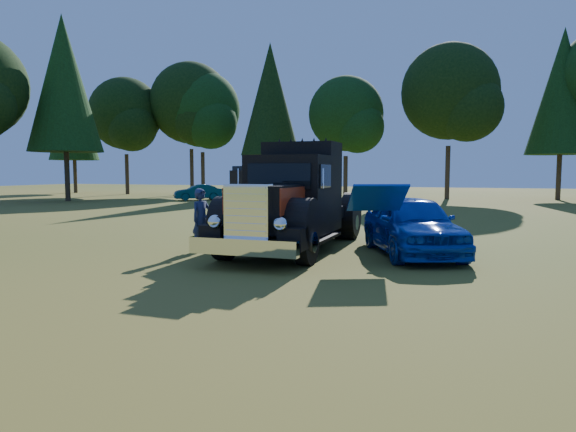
# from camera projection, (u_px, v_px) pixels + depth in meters

# --- Properties ---
(ground) EXTENTS (120.00, 120.00, 0.00)m
(ground) POSITION_uv_depth(u_px,v_px,m) (241.00, 256.00, 13.24)
(ground) COLOR #3A4F17
(ground) RESTS_ON ground
(treeline) EXTENTS (72.10, 25.78, 13.84)m
(treeline) POSITION_uv_depth(u_px,v_px,m) (368.00, 98.00, 39.87)
(treeline) COLOR #2D2116
(treeline) RESTS_ON ground
(diamond_t_truck) EXTENTS (3.25, 7.16, 3.00)m
(diamond_t_truck) POSITION_uv_depth(u_px,v_px,m) (292.00, 204.00, 14.10)
(diamond_t_truck) COLOR black
(diamond_t_truck) RESTS_ON ground
(hotrod_coupe) EXTENTS (3.49, 4.99, 1.89)m
(hotrod_coupe) POSITION_uv_depth(u_px,v_px,m) (412.00, 224.00, 13.38)
(hotrod_coupe) COLOR #072BA7
(hotrod_coupe) RESTS_ON ground
(spectator_near) EXTENTS (0.61, 0.73, 1.71)m
(spectator_near) POSITION_uv_depth(u_px,v_px,m) (202.00, 220.00, 13.96)
(spectator_near) COLOR #202B4B
(spectator_near) RESTS_ON ground
(spectator_far) EXTENTS (1.02, 0.97, 1.66)m
(spectator_far) POSITION_uv_depth(u_px,v_px,m) (251.00, 216.00, 15.40)
(spectator_far) COLOR #222450
(spectator_far) RESTS_ON ground
(distant_teal_car) EXTENTS (3.56, 3.18, 1.17)m
(distant_teal_car) POSITION_uv_depth(u_px,v_px,m) (198.00, 192.00, 38.70)
(distant_teal_car) COLOR #0B3042
(distant_teal_car) RESTS_ON ground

